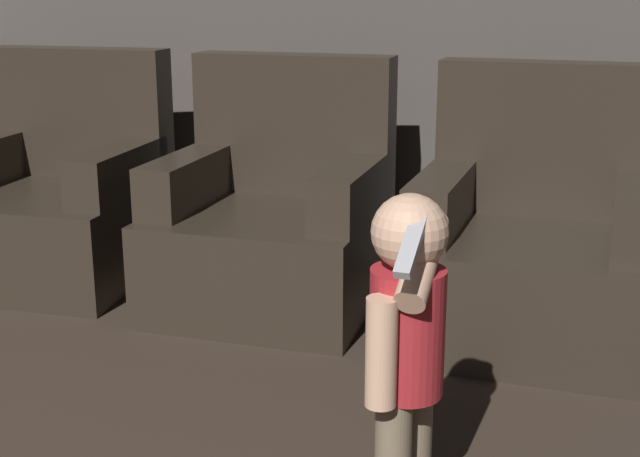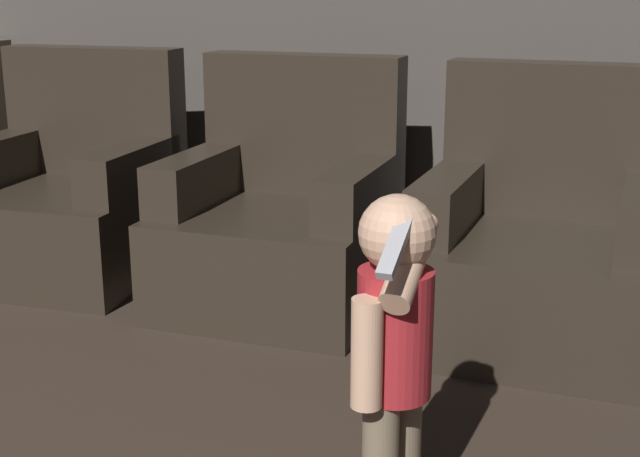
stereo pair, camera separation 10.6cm
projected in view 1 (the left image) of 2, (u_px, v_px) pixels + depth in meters
armchair_left at (57, 202)px, 3.87m from camera, size 0.90×0.87×0.97m
armchair_middle at (274, 223)px, 3.54m from camera, size 0.87×0.84×0.97m
armchair_right at (536, 248)px, 3.21m from camera, size 0.84×0.81×0.97m
person_toddler at (406, 333)px, 2.05m from camera, size 0.18×0.32×0.80m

